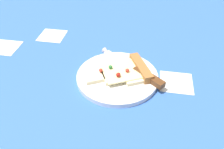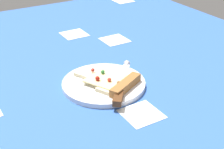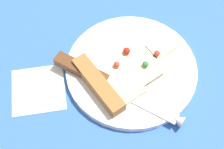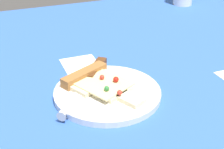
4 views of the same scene
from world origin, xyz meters
The scene contains 4 objects.
ground_plane centered at (-0.02, 0.02, -1.50)cm, with size 151.75×151.75×3.00cm.
plate centered at (7.07, 4.24, 0.67)cm, with size 23.00×23.00×1.34cm, color silver.
pizza_slice centered at (9.38, 5.38, 2.13)cm, with size 19.05×14.97×2.54cm.
knife centered at (12.22, 6.73, 1.94)cm, with size 19.97×16.74×2.45cm.
Camera 3 is at (15.24, 33.27, 49.56)cm, focal length 52.16 mm.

